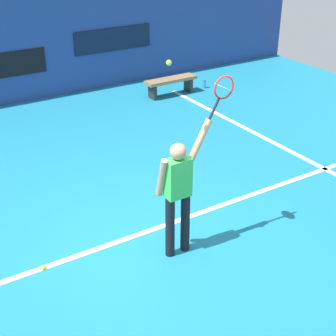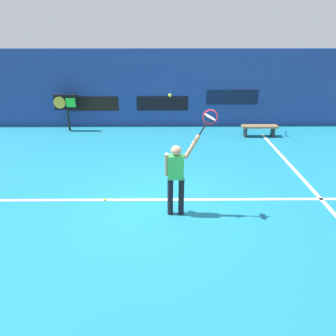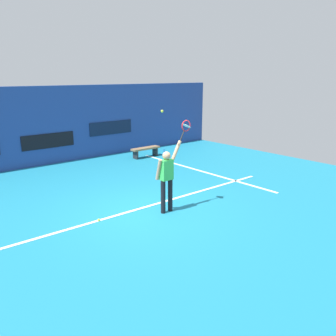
{
  "view_description": "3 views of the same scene",
  "coord_description": "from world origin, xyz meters",
  "px_view_note": "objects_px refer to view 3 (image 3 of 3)",
  "views": [
    {
      "loc": [
        -2.8,
        -5.24,
        4.35
      ],
      "look_at": [
        0.45,
        -0.03,
        1.14
      ],
      "focal_mm": 53.47,
      "sensor_mm": 36.0,
      "label": 1
    },
    {
      "loc": [
        0.13,
        -6.7,
        3.98
      ],
      "look_at": [
        0.19,
        -0.01,
        0.98
      ],
      "focal_mm": 33.62,
      "sensor_mm": 36.0,
      "label": 2
    },
    {
      "loc": [
        -5.44,
        -7.42,
        3.65
      ],
      "look_at": [
        0.45,
        -0.38,
        1.22
      ],
      "focal_mm": 37.85,
      "sensor_mm": 36.0,
      "label": 3
    }
  ],
  "objects_px": {
    "tennis_racket": "(186,127)",
    "spare_ball": "(99,220)",
    "tennis_player": "(167,176)",
    "court_bench": "(146,150)",
    "tennis_ball": "(162,111)",
    "water_bottle": "(164,151)"
  },
  "relations": [
    {
      "from": "tennis_racket",
      "to": "spare_ball",
      "type": "distance_m",
      "value": 3.36
    },
    {
      "from": "court_bench",
      "to": "spare_ball",
      "type": "relative_size",
      "value": 20.59
    },
    {
      "from": "water_bottle",
      "to": "spare_ball",
      "type": "bearing_deg",
      "value": -141.19
    },
    {
      "from": "water_bottle",
      "to": "court_bench",
      "type": "bearing_deg",
      "value": -180.0
    },
    {
      "from": "tennis_racket",
      "to": "water_bottle",
      "type": "xyz_separation_m",
      "value": [
        3.9,
        5.71,
        -2.16
      ]
    },
    {
      "from": "tennis_ball",
      "to": "water_bottle",
      "type": "xyz_separation_m",
      "value": [
        4.71,
        5.7,
        -2.63
      ]
    },
    {
      "from": "tennis_racket",
      "to": "court_bench",
      "type": "distance_m",
      "value": 6.66
    },
    {
      "from": "tennis_player",
      "to": "court_bench",
      "type": "bearing_deg",
      "value": 58.54
    },
    {
      "from": "tennis_racket",
      "to": "spare_ball",
      "type": "bearing_deg",
      "value": 165.61
    },
    {
      "from": "court_bench",
      "to": "spare_ball",
      "type": "xyz_separation_m",
      "value": [
        -5.25,
        -5.09,
        -0.3
      ]
    },
    {
      "from": "court_bench",
      "to": "spare_ball",
      "type": "distance_m",
      "value": 7.32
    },
    {
      "from": "tennis_racket",
      "to": "tennis_ball",
      "type": "xyz_separation_m",
      "value": [
        -0.81,
        0.01,
        0.47
      ]
    },
    {
      "from": "tennis_racket",
      "to": "water_bottle",
      "type": "bearing_deg",
      "value": 55.65
    },
    {
      "from": "tennis_ball",
      "to": "court_bench",
      "type": "distance_m",
      "value": 7.18
    },
    {
      "from": "tennis_player",
      "to": "spare_ball",
      "type": "distance_m",
      "value": 2.1
    },
    {
      "from": "water_bottle",
      "to": "tennis_racket",
      "type": "bearing_deg",
      "value": -124.35
    },
    {
      "from": "tennis_player",
      "to": "tennis_ball",
      "type": "distance_m",
      "value": 1.75
    },
    {
      "from": "tennis_racket",
      "to": "tennis_ball",
      "type": "height_order",
      "value": "tennis_ball"
    },
    {
      "from": "water_bottle",
      "to": "spare_ball",
      "type": "relative_size",
      "value": 3.53
    },
    {
      "from": "tennis_racket",
      "to": "tennis_ball",
      "type": "bearing_deg",
      "value": 179.34
    },
    {
      "from": "tennis_player",
      "to": "spare_ball",
      "type": "height_order",
      "value": "tennis_player"
    },
    {
      "from": "court_bench",
      "to": "water_bottle",
      "type": "distance_m",
      "value": 1.1
    }
  ]
}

